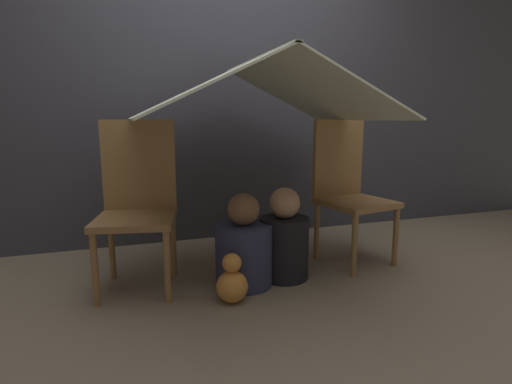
{
  "coord_description": "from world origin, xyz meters",
  "views": [
    {
      "loc": [
        -0.75,
        -2.05,
        0.96
      ],
      "look_at": [
        0.0,
        0.2,
        0.53
      ],
      "focal_mm": 28.0,
      "sensor_mm": 36.0,
      "label": 1
    }
  ],
  "objects_px": {
    "person_front": "(244,249)",
    "person_second": "(284,241)",
    "chair_left": "(137,200)",
    "chair_right": "(348,187)"
  },
  "relations": [
    {
      "from": "chair_left",
      "to": "chair_right",
      "type": "distance_m",
      "value": 1.38
    },
    {
      "from": "chair_left",
      "to": "person_second",
      "type": "distance_m",
      "value": 0.9
    },
    {
      "from": "chair_left",
      "to": "chair_right",
      "type": "relative_size",
      "value": 1.0
    },
    {
      "from": "chair_left",
      "to": "chair_right",
      "type": "bearing_deg",
      "value": 11.72
    },
    {
      "from": "person_front",
      "to": "person_second",
      "type": "xyz_separation_m",
      "value": [
        0.27,
        0.03,
        0.01
      ]
    },
    {
      "from": "person_front",
      "to": "person_second",
      "type": "height_order",
      "value": "person_second"
    },
    {
      "from": "chair_left",
      "to": "person_second",
      "type": "height_order",
      "value": "chair_left"
    },
    {
      "from": "person_front",
      "to": "chair_left",
      "type": "bearing_deg",
      "value": 160.3
    },
    {
      "from": "chair_left",
      "to": "person_second",
      "type": "relative_size",
      "value": 1.71
    },
    {
      "from": "chair_left",
      "to": "person_second",
      "type": "bearing_deg",
      "value": -0.09
    }
  ]
}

